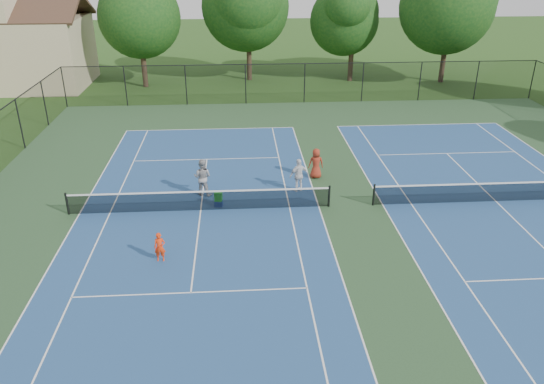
{
  "coord_description": "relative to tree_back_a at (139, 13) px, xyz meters",
  "views": [
    {
      "loc": [
        -5.18,
        -21.92,
        11.1
      ],
      "look_at": [
        -3.77,
        -1.0,
        1.3
      ],
      "focal_mm": 35.0,
      "sensor_mm": 36.0,
      "label": 1
    }
  ],
  "objects": [
    {
      "name": "clapboard_house",
      "position": [
        -10.0,
        1.0,
        -2.95
      ],
      "size": [
        10.8,
        8.1,
        7.65
      ],
      "color": "tan",
      "rests_on": "ground"
    },
    {
      "name": "ball_crate",
      "position": [
        6.82,
        -23.6,
        -5.9
      ],
      "size": [
        0.4,
        0.37,
        0.28
      ],
      "primitive_type": "cube",
      "rotation": [
        0.0,
        0.0,
        -0.15
      ],
      "color": "navy",
      "rests_on": "ground"
    },
    {
      "name": "tree_back_d",
      "position": [
        26.0,
        0.0,
        0.79
      ],
      "size": [
        7.8,
        7.8,
        10.37
      ],
      "color": "#2D2116",
      "rests_on": "ground"
    },
    {
      "name": "court_pad",
      "position": [
        13.0,
        -24.0,
        -6.03
      ],
      "size": [
        36.0,
        36.0,
        0.01
      ],
      "primitive_type": "cube",
      "color": "#284728",
      "rests_on": "ground"
    },
    {
      "name": "instructor",
      "position": [
        6.04,
        -22.28,
        -5.12
      ],
      "size": [
        1.06,
        0.93,
        1.84
      ],
      "primitive_type": "imported",
      "rotation": [
        0.0,
        0.0,
        2.84
      ],
      "color": "#969698",
      "rests_on": "ground"
    },
    {
      "name": "tennis_court_left",
      "position": [
        6.0,
        -24.0,
        -5.94
      ],
      "size": [
        12.0,
        23.83,
        1.07
      ],
      "color": "navy",
      "rests_on": "ground"
    },
    {
      "name": "ball_hopper",
      "position": [
        6.82,
        -23.6,
        -5.54
      ],
      "size": [
        0.38,
        0.33,
        0.44
      ],
      "primitive_type": "cube",
      "rotation": [
        0.0,
        0.0,
        -0.17
      ],
      "color": "green",
      "rests_on": "ball_crate"
    },
    {
      "name": "tree_back_b",
      "position": [
        9.0,
        2.0,
        0.56
      ],
      "size": [
        7.6,
        7.6,
        10.03
      ],
      "color": "#2D2116",
      "rests_on": "ground"
    },
    {
      "name": "bystander_c",
      "position": [
        11.82,
        -20.58,
        -5.24
      ],
      "size": [
        0.8,
        0.54,
        1.6
      ],
      "primitive_type": "imported",
      "rotation": [
        0.0,
        0.0,
        3.19
      ],
      "color": "maroon",
      "rests_on": "ground"
    },
    {
      "name": "tree_back_a",
      "position": [
        0.0,
        0.0,
        0.0
      ],
      "size": [
        6.8,
        6.8,
        9.15
      ],
      "color": "#2D2116",
      "rests_on": "ground"
    },
    {
      "name": "bystander_a",
      "position": [
        10.74,
        -22.19,
        -5.19
      ],
      "size": [
        1.08,
        0.72,
        1.7
      ],
      "primitive_type": "imported",
      "rotation": [
        0.0,
        0.0,
        3.48
      ],
      "color": "silver",
      "rests_on": "ground"
    },
    {
      "name": "child_player",
      "position": [
        4.7,
        -28.19,
        -5.44
      ],
      "size": [
        0.44,
        0.3,
        1.19
      ],
      "primitive_type": "imported",
      "rotation": [
        0.0,
        0.0,
        0.02
      ],
      "color": "#FA3810",
      "rests_on": "ground"
    },
    {
      "name": "tree_back_c",
      "position": [
        18.0,
        1.0,
        -0.56
      ],
      "size": [
        6.0,
        6.0,
        8.4
      ],
      "color": "#2D2116",
      "rests_on": "ground"
    },
    {
      "name": "perimeter_fence",
      "position": [
        13.0,
        -24.0,
        -4.44
      ],
      "size": [
        36.08,
        36.08,
        3.02
      ],
      "color": "black",
      "rests_on": "ground"
    },
    {
      "name": "ground",
      "position": [
        13.0,
        -24.0,
        -6.04
      ],
      "size": [
        140.0,
        140.0,
        0.0
      ],
      "primitive_type": "plane",
      "color": "#234716",
      "rests_on": "ground"
    },
    {
      "name": "tennis_court_right",
      "position": [
        20.0,
        -24.0,
        -5.94
      ],
      "size": [
        12.0,
        23.83,
        1.07
      ],
      "color": "navy",
      "rests_on": "ground"
    }
  ]
}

